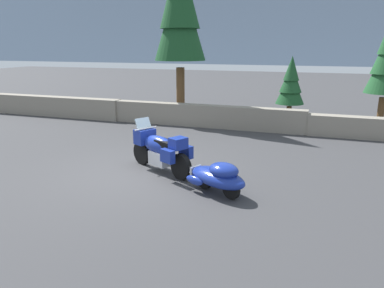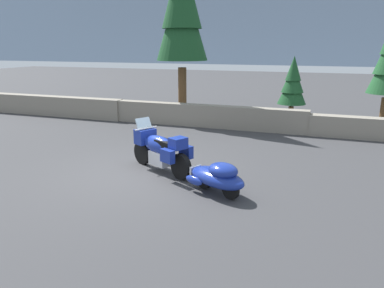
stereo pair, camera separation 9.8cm
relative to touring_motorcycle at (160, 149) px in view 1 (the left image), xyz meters
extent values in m
plane|color=#38383A|center=(-0.50, -0.26, -0.62)|extent=(80.00, 80.00, 0.00)
cube|color=gray|center=(-8.50, 5.62, -0.16)|extent=(8.00, 0.55, 0.92)
cube|color=gray|center=(-0.50, 5.67, -0.17)|extent=(8.00, 0.48, 0.90)
cube|color=#7F93AD|center=(-0.50, 95.66, 7.38)|extent=(240.00, 80.00, 16.00)
cylinder|color=black|center=(-0.72, 0.39, -0.29)|extent=(0.65, 0.43, 0.66)
cylinder|color=black|center=(0.73, -0.39, -0.29)|extent=(0.65, 0.43, 0.66)
cube|color=silver|center=(0.05, -0.03, -0.24)|extent=(0.74, 0.67, 0.36)
ellipsoid|color=navy|center=(-0.04, 0.02, 0.09)|extent=(1.27, 0.95, 0.48)
cube|color=navy|center=(-0.59, 0.32, 0.21)|extent=(0.56, 0.63, 0.40)
cube|color=#9EB7C6|center=(-0.63, 0.34, 0.54)|extent=(0.37, 0.48, 0.34)
cube|color=black|center=(0.23, -0.12, 0.19)|extent=(0.66, 0.58, 0.16)
cube|color=navy|center=(0.64, -0.34, 0.29)|extent=(0.47, 0.50, 0.28)
cube|color=navy|center=(0.46, -0.59, 0.01)|extent=(0.43, 0.33, 0.32)
cube|color=navy|center=(0.74, -0.06, 0.01)|extent=(0.43, 0.33, 0.32)
cylinder|color=silver|center=(-0.55, 0.29, 0.44)|extent=(0.37, 0.64, 0.04)
cylinder|color=silver|center=(-0.68, 0.36, -0.04)|extent=(0.26, 0.18, 0.54)
cylinder|color=black|center=(1.46, -0.78, -0.40)|extent=(0.44, 0.30, 0.44)
cylinder|color=black|center=(2.19, -1.17, -0.40)|extent=(0.44, 0.30, 0.44)
ellipsoid|color=navy|center=(1.83, -0.98, -0.24)|extent=(1.64, 1.31, 0.40)
ellipsoid|color=navy|center=(1.99, -1.06, -0.02)|extent=(0.90, 0.83, 0.32)
cube|color=silver|center=(1.20, -0.64, -0.26)|extent=(0.20, 0.31, 0.24)
ellipsoid|color=navy|center=(1.31, -1.06, -0.34)|extent=(0.52, 0.37, 0.20)
ellipsoid|color=navy|center=(1.61, -0.50, -0.34)|extent=(0.52, 0.37, 0.20)
cylinder|color=silver|center=(0.86, -0.46, -0.35)|extent=(0.64, 0.37, 0.05)
cylinder|color=brown|center=(-2.02, 6.82, 0.53)|extent=(0.37, 0.37, 2.30)
cone|color=#194723|center=(-2.02, 6.82, 3.80)|extent=(2.20, 2.20, 3.64)
cylinder|color=brown|center=(6.17, 7.47, 0.02)|extent=(0.26, 0.26, 1.27)
cylinder|color=brown|center=(2.70, 6.95, -0.21)|extent=(0.21, 0.21, 0.82)
cone|color=#194723|center=(2.70, 6.95, 0.96)|extent=(1.15, 1.15, 1.30)
cone|color=#194723|center=(2.70, 6.95, 1.35)|extent=(0.89, 0.89, 1.14)
cone|color=#194723|center=(2.70, 6.95, 1.74)|extent=(0.63, 0.63, 0.97)
camera|label=1|loc=(3.82, -8.45, 2.61)|focal=34.34mm
camera|label=2|loc=(3.91, -8.42, 2.61)|focal=34.34mm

